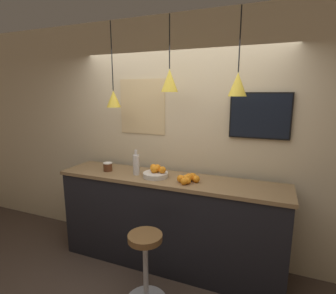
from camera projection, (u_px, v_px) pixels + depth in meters
back_wall at (180, 140)px, 3.22m from camera, size 8.00×0.06×2.90m
service_counter at (168, 222)px, 3.05m from camera, size 2.61×0.55×1.08m
bar_stool at (146, 260)px, 2.49m from camera, size 0.40×0.40×0.72m
fruit_bowl at (156, 173)px, 2.95m from camera, size 0.28×0.28×0.14m
orange_pile at (188, 178)px, 2.78m from camera, size 0.23×0.26×0.09m
juice_bottle at (136, 164)px, 3.02m from camera, size 0.08×0.08×0.29m
spread_jar at (108, 167)px, 3.18m from camera, size 0.11×0.11×0.10m
pendant_lamp_left at (114, 98)px, 3.06m from camera, size 0.17×0.17×0.95m
pendant_lamp_middle at (170, 80)px, 2.77m from camera, size 0.18×0.18×0.78m
pendant_lamp_right at (238, 84)px, 2.52m from camera, size 0.18×0.18×0.82m
mounted_tv at (260, 116)px, 2.77m from camera, size 0.62×0.04×0.49m
wall_poster at (142, 107)px, 3.29m from camera, size 0.61×0.01×0.68m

